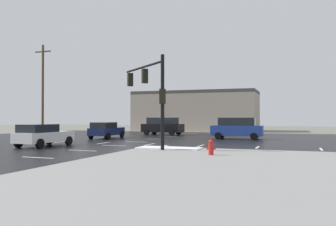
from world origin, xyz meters
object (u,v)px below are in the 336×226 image
Objects in this scene: suv_blue at (237,128)px; sedan_navy at (106,130)px; utility_pole_far at (43,88)px; fire_hydrant at (211,147)px; traffic_signal_mast at (151,87)px; sedan_white at (43,135)px; suv_black at (163,126)px.

sedan_navy is at bearing 14.46° from suv_blue.
fire_hydrant is at bearing -33.83° from utility_pole_far.
traffic_signal_mast is 1.25× the size of sedan_white.
fire_hydrant is 29.46m from utility_pole_far.
fire_hydrant is 0.17× the size of sedan_navy.
fire_hydrant is at bearing -170.07° from traffic_signal_mast.
suv_blue is at bearing 93.74° from fire_hydrant.
suv_blue and suv_black have the same top height.
suv_blue reaches higher than sedan_white.
traffic_signal_mast is 1.15× the size of suv_black.
suv_blue is (3.53, 12.78, -2.90)m from traffic_signal_mast.
traffic_signal_mast is at bearing 73.39° from suv_blue.
sedan_navy is 0.95× the size of suv_blue.
traffic_signal_mast reaches higher than suv_black.
utility_pole_far reaches higher than traffic_signal_mast.
sedan_white is (-8.05, -0.44, -3.14)m from traffic_signal_mast.
sedan_navy is at bearing 4.36° from sedan_white.
sedan_white is at bearing 89.20° from suv_black.
suv_black is at bearing -29.88° from traffic_signal_mast.
fire_hydrant is at bearing -99.83° from sedan_white.
traffic_signal_mast reaches higher than suv_blue.
sedan_navy is 8.75m from suv_black.
traffic_signal_mast reaches higher than sedan_navy.
sedan_white is at bearing -179.48° from sedan_navy.
sedan_white is 18.25m from suv_black.
sedan_navy is at bearing -5.63° from traffic_signal_mast.
fire_hydrant is at bearing 92.56° from suv_blue.
sedan_white is at bearing 47.63° from suv_blue.
sedan_white is (0.61, -9.81, 0.00)m from sedan_navy.
sedan_navy is at bearing 137.29° from fire_hydrant.
suv_black is 15.02m from utility_pole_far.
fire_hydrant is 0.16× the size of suv_blue.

